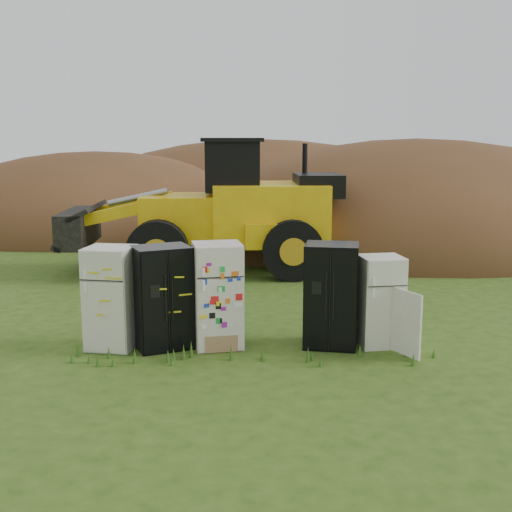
% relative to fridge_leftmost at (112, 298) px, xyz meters
% --- Properties ---
extents(ground, '(120.00, 120.00, 0.00)m').
position_rel_fridge_leftmost_xyz_m(ground, '(2.46, 0.02, -0.90)').
color(ground, '#2C4B14').
rests_on(ground, ground).
extents(fridge_leftmost, '(0.93, 0.90, 1.80)m').
position_rel_fridge_leftmost_xyz_m(fridge_leftmost, '(0.00, 0.00, 0.00)').
color(fridge_leftmost, white).
rests_on(fridge_leftmost, ground).
extents(fridge_black_side, '(1.16, 1.05, 1.81)m').
position_rel_fridge_leftmost_xyz_m(fridge_black_side, '(0.89, -0.01, 0.00)').
color(fridge_black_side, black).
rests_on(fridge_black_side, ground).
extents(fridge_sticker, '(0.94, 0.89, 1.85)m').
position_rel_fridge_leftmost_xyz_m(fridge_sticker, '(1.86, 0.03, 0.03)').
color(fridge_sticker, silver).
rests_on(fridge_sticker, ground).
extents(fridge_black_right, '(1.05, 0.93, 1.84)m').
position_rel_fridge_leftmost_xyz_m(fridge_black_right, '(3.86, -0.01, 0.02)').
color(fridge_black_right, black).
rests_on(fridge_black_right, ground).
extents(fridge_open_door, '(0.81, 0.76, 1.61)m').
position_rel_fridge_leftmost_xyz_m(fridge_open_door, '(4.73, -0.00, -0.09)').
color(fridge_open_door, white).
rests_on(fridge_open_door, ground).
extents(wheel_loader, '(7.63, 3.24, 3.66)m').
position_rel_fridge_leftmost_xyz_m(wheel_loader, '(1.15, 6.52, 0.93)').
color(wheel_loader, yellow).
rests_on(wheel_loader, ground).
extents(dirt_mound_right, '(16.23, 11.90, 7.29)m').
position_rel_fridge_leftmost_xyz_m(dirt_mound_right, '(8.46, 11.35, -0.90)').
color(dirt_mound_right, '#4A2E18').
rests_on(dirt_mound_right, ground).
extents(dirt_mound_left, '(14.48, 10.86, 6.28)m').
position_rel_fridge_leftmost_xyz_m(dirt_mound_left, '(-3.51, 15.08, -0.90)').
color(dirt_mound_left, '#4A2E18').
rests_on(dirt_mound_left, ground).
extents(dirt_mound_back, '(18.42, 12.28, 7.23)m').
position_rel_fridge_leftmost_xyz_m(dirt_mound_back, '(3.17, 18.42, -0.90)').
color(dirt_mound_back, '#4A2E18').
rests_on(dirt_mound_back, ground).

